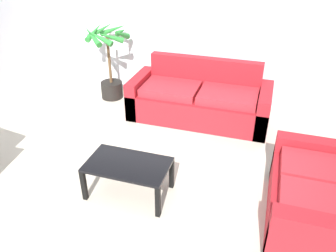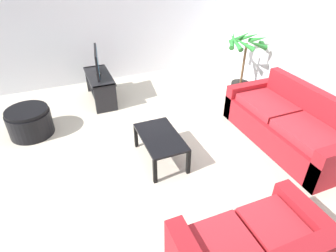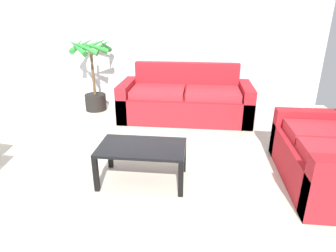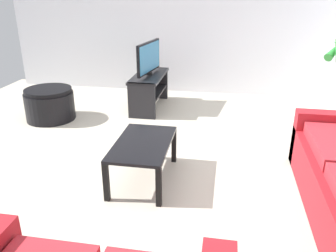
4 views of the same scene
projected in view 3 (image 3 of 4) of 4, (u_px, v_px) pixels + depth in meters
ground_plane at (114, 192)px, 3.03m from camera, size 6.60×6.60×0.00m
wall_back at (155, 33)px, 5.29m from camera, size 6.00×0.06×2.70m
couch_main at (185, 101)px, 4.96m from camera, size 2.18×0.90×0.90m
couch_loveseat at (333, 158)px, 3.08m from camera, size 0.90×1.44×0.90m
coffee_table at (142, 151)px, 3.10m from camera, size 0.92×0.54×0.42m
potted_palm at (93, 76)px, 5.24m from camera, size 0.79×0.80×1.32m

